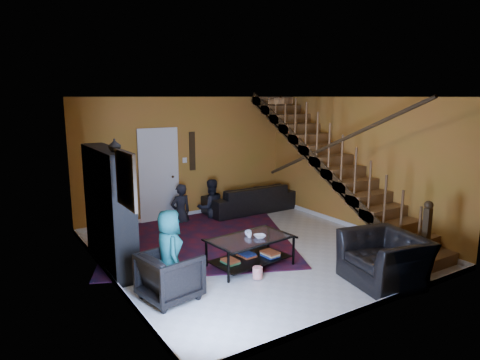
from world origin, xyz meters
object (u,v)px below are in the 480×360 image
(armchair_left, at_px, (170,276))
(armchair_right, at_px, (385,259))
(bookshelf, at_px, (110,211))
(coffee_table, at_px, (250,250))
(sofa, at_px, (249,198))

(armchair_left, xyz_separation_m, armchair_right, (2.99, -1.24, 0.03))
(bookshelf, xyz_separation_m, coffee_table, (1.95, -1.23, -0.67))
(armchair_right, relative_size, coffee_table, 0.82)
(bookshelf, distance_m, armchair_right, 4.43)
(bookshelf, height_order, armchair_left, bookshelf)
(armchair_right, xyz_separation_m, coffee_table, (-1.39, 1.62, -0.08))
(armchair_left, distance_m, armchair_right, 3.23)
(bookshelf, height_order, armchair_right, bookshelf)
(armchair_right, bearing_deg, bookshelf, -119.67)
(armchair_left, relative_size, coffee_table, 0.53)
(bookshelf, relative_size, armchair_left, 2.65)
(sofa, distance_m, armchair_right, 4.58)
(sofa, height_order, armchair_left, armchair_left)
(armchair_left, bearing_deg, armchair_right, -122.88)
(armchair_left, bearing_deg, coffee_table, -87.08)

